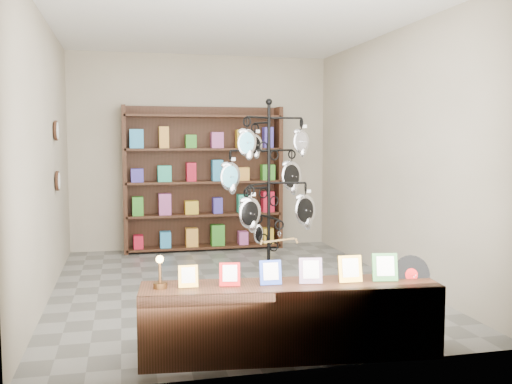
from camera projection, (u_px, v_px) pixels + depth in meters
The scene contains 6 objects.
ground at pixel (232, 286), 6.61m from camera, with size 5.00×5.00×0.00m, color slate.
room_envelope at pixel (231, 126), 6.44m from camera, with size 5.00×5.00×5.00m.
display_tree at pixel (269, 183), 6.08m from camera, with size 1.12×1.11×2.12m.
front_shelf at pixel (290, 319), 4.46m from camera, with size 2.36×0.71×0.82m.
back_shelving at pixel (204, 183), 8.74m from camera, with size 2.42×0.36×2.20m.
wall_clocks at pixel (57, 156), 6.80m from camera, with size 0.03×0.24×0.84m.
Camera 1 is at (-1.21, -6.37, 1.68)m, focal length 40.00 mm.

